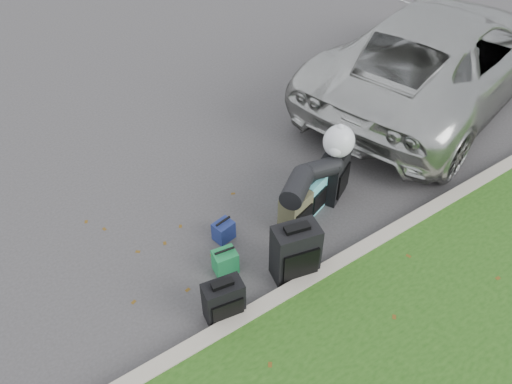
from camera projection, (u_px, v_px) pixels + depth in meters
ground at (271, 229)px, 6.52m from camera, size 120.00×120.00×0.00m
curb at (321, 275)px, 5.85m from camera, size 120.00×0.18×0.15m
suv at (440, 55)px, 8.47m from camera, size 6.25×4.06×1.60m
suitcase_small_black at (224, 301)px, 5.34m from camera, size 0.46×0.31×0.53m
suitcase_large_black_left at (295, 252)px, 5.71m from camera, size 0.58×0.43×0.75m
suitcase_olive at (295, 213)px, 6.34m from camera, size 0.46×0.36×0.56m
suitcase_teal at (312, 195)px, 6.61m from camera, size 0.43×0.34×0.54m
suitcase_large_black_right at (333, 175)px, 6.78m from camera, size 0.55×0.47×0.71m
tote_green at (225, 262)px, 5.90m from camera, size 0.30×0.25×0.31m
tote_navy at (224, 231)px, 6.31m from camera, size 0.28×0.24×0.27m
duffel_left at (297, 187)px, 6.06m from camera, size 0.60×0.54×0.29m
duffel_right at (320, 169)px, 6.39m from camera, size 0.48×0.34×0.25m
trash_bag at (339, 141)px, 6.40m from camera, size 0.42×0.42×0.42m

